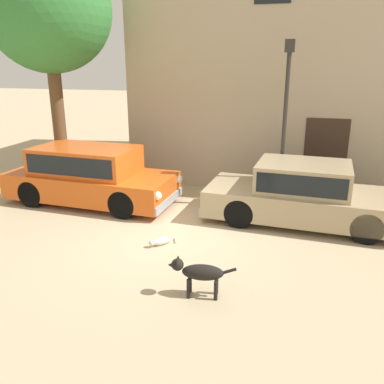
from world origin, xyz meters
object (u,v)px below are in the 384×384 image
(stray_cat, at_px, (161,241))
(street_lamp, at_px, (286,105))
(parked_sedan_nearest, at_px, (89,174))
(acacia_tree_left, at_px, (48,11))
(parked_sedan_second, at_px, (303,193))
(stray_dog_spotted, at_px, (198,272))

(stray_cat, bearing_deg, street_lamp, -176.00)
(street_lamp, bearing_deg, parked_sedan_nearest, -168.89)
(stray_cat, xyz_separation_m, acacia_tree_left, (-3.90, 2.80, 4.62))
(parked_sedan_second, relative_size, stray_dog_spotted, 4.29)
(parked_sedan_second, xyz_separation_m, street_lamp, (-0.56, 0.88, 1.85))
(parked_sedan_second, relative_size, stray_cat, 8.06)
(parked_sedan_second, relative_size, acacia_tree_left, 0.72)
(parked_sedan_second, height_order, acacia_tree_left, acacia_tree_left)
(street_lamp, bearing_deg, parked_sedan_second, -57.66)
(parked_sedan_second, height_order, stray_dog_spotted, parked_sedan_second)
(parked_sedan_second, relative_size, street_lamp, 1.15)
(stray_cat, distance_m, street_lamp, 4.36)
(parked_sedan_nearest, height_order, parked_sedan_second, parked_sedan_nearest)
(parked_sedan_nearest, relative_size, parked_sedan_second, 0.98)
(parked_sedan_second, xyz_separation_m, acacia_tree_left, (-6.58, 0.76, 4.02))
(stray_dog_spotted, relative_size, acacia_tree_left, 0.17)
(parked_sedan_second, distance_m, stray_cat, 3.42)
(parked_sedan_nearest, distance_m, stray_dog_spotted, 5.22)
(parked_sedan_nearest, height_order, street_lamp, street_lamp)
(stray_dog_spotted, bearing_deg, stray_cat, -61.28)
(stray_cat, xyz_separation_m, street_lamp, (2.12, 2.92, 2.45))
(parked_sedan_nearest, distance_m, parked_sedan_second, 5.31)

